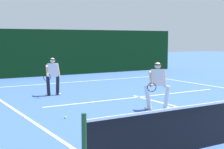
# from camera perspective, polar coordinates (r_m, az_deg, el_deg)

# --- Properties ---
(court_line_baseline_far) EXTENTS (10.05, 0.10, 0.01)m
(court_line_baseline_far) POSITION_cam_1_polar(r_m,az_deg,el_deg) (18.89, -5.66, -1.20)
(court_line_baseline_far) COLOR white
(court_line_baseline_far) RESTS_ON ground_plane
(court_line_service) EXTENTS (8.19, 0.10, 0.01)m
(court_line_service) POSITION_cam_1_polar(r_m,az_deg,el_deg) (13.97, 4.52, -3.76)
(court_line_service) COLOR white
(court_line_service) RESTS_ON ground_plane
(court_line_centre) EXTENTS (0.10, 6.40, 0.01)m
(court_line_centre) POSITION_cam_1_polar(r_m,az_deg,el_deg) (11.83, 12.52, -5.69)
(court_line_centre) COLOR white
(court_line_centre) RESTS_ON ground_plane
(player_near) EXTENTS (1.08, 0.82, 1.60)m
(player_near) POSITION_cam_1_polar(r_m,az_deg,el_deg) (11.48, 7.59, -1.54)
(player_near) COLOR silver
(player_near) RESTS_ON ground_plane
(player_far) EXTENTS (0.90, 0.87, 1.58)m
(player_far) POSITION_cam_1_polar(r_m,az_deg,el_deg) (14.44, -9.89, -0.06)
(player_far) COLOR black
(player_far) RESTS_ON ground_plane
(tennis_ball) EXTENTS (0.07, 0.07, 0.07)m
(tennis_ball) POSITION_cam_1_polar(r_m,az_deg,el_deg) (10.36, -7.81, -7.10)
(tennis_ball) COLOR #D1E033
(tennis_ball) RESTS_ON ground_plane
(back_fence_windscreen) EXTENTS (18.76, 0.12, 2.95)m
(back_fence_windscreen) POSITION_cam_1_polar(r_m,az_deg,el_deg) (22.07, -9.72, 3.62)
(back_fence_windscreen) COLOR black
(back_fence_windscreen) RESTS_ON ground_plane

